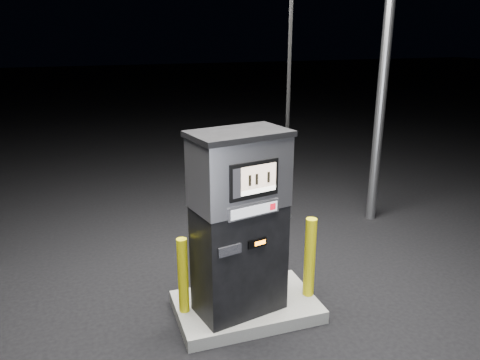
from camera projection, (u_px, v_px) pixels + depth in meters
name	position (u px, v px, depth m)	size (l,w,h in m)	color
ground	(246.00, 312.00, 5.43)	(80.00, 80.00, 0.00)	black
pump_island	(246.00, 307.00, 5.41)	(1.60, 1.00, 0.15)	slate
fuel_dispenser	(240.00, 222.00, 4.93)	(1.17, 0.79, 4.20)	black
bollard_left	(183.00, 276.00, 5.07)	(0.12, 0.12, 0.87)	#CBC00B
bollard_right	(310.00, 257.00, 5.38)	(0.13, 0.13, 0.96)	#CBC00B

